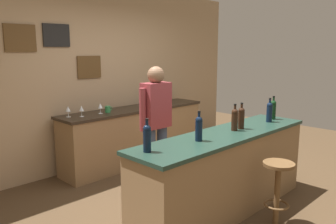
{
  "coord_description": "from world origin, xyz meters",
  "views": [
    {
      "loc": [
        -3.01,
        -2.53,
        1.83
      ],
      "look_at": [
        -0.05,
        0.45,
        1.05
      ],
      "focal_mm": 36.53,
      "sensor_mm": 36.0,
      "label": 1
    }
  ],
  "objects": [
    {
      "name": "wine_bottle_e",
      "position": [
        0.86,
        -0.44,
        1.06
      ],
      "size": [
        0.07,
        0.07,
        0.31
      ],
      "color": "black",
      "rests_on": "bar_counter"
    },
    {
      "name": "side_counter",
      "position": [
        0.4,
        1.65,
        0.45
      ],
      "size": [
        2.56,
        0.56,
        0.9
      ],
      "color": "olive",
      "rests_on": "ground_plane"
    },
    {
      "name": "wine_glass_d",
      "position": [
        0.93,
        1.58,
        1.01
      ],
      "size": [
        0.07,
        0.07,
        0.16
      ],
      "color": "silver",
      "rests_on": "side_counter"
    },
    {
      "name": "wine_glass_b",
      "position": [
        -0.58,
        1.62,
        1.01
      ],
      "size": [
        0.07,
        0.07,
        0.16
      ],
      "color": "silver",
      "rests_on": "side_counter"
    },
    {
      "name": "ground_plane",
      "position": [
        0.0,
        0.0,
        0.0
      ],
      "size": [
        10.0,
        10.0,
        0.0
      ],
      "primitive_type": "plane",
      "color": "#4C3823"
    },
    {
      "name": "wine_glass_e",
      "position": [
        1.04,
        1.7,
        1.01
      ],
      "size": [
        0.07,
        0.07,
        0.16
      ],
      "color": "silver",
      "rests_on": "side_counter"
    },
    {
      "name": "coffee_mug",
      "position": [
        -0.13,
        1.63,
        0.95
      ],
      "size": [
        0.12,
        0.08,
        0.09
      ],
      "color": "#338C4C",
      "rests_on": "side_counter"
    },
    {
      "name": "wine_bottle_f",
      "position": [
        1.06,
        -0.39,
        1.06
      ],
      "size": [
        0.07,
        0.07,
        0.31
      ],
      "color": "black",
      "rests_on": "bar_counter"
    },
    {
      "name": "wine_glass_a",
      "position": [
        -0.73,
        1.72,
        1.01
      ],
      "size": [
        0.07,
        0.07,
        0.16
      ],
      "color": "silver",
      "rests_on": "side_counter"
    },
    {
      "name": "wine_bottle_c",
      "position": [
        0.16,
        -0.4,
        1.06
      ],
      "size": [
        0.07,
        0.07,
        0.31
      ],
      "color": "black",
      "rests_on": "bar_counter"
    },
    {
      "name": "wine_bottle_a",
      "position": [
        -1.07,
        -0.31,
        1.06
      ],
      "size": [
        0.07,
        0.07,
        0.31
      ],
      "color": "black",
      "rests_on": "bar_counter"
    },
    {
      "name": "bar_counter",
      "position": [
        0.0,
        -0.4,
        0.46
      ],
      "size": [
        2.5,
        0.6,
        0.92
      ],
      "color": "olive",
      "rests_on": "ground_plane"
    },
    {
      "name": "wine_glass_c",
      "position": [
        -0.27,
        1.63,
        1.01
      ],
      "size": [
        0.07,
        0.07,
        0.16
      ],
      "color": "silver",
      "rests_on": "side_counter"
    },
    {
      "name": "wine_bottle_d",
      "position": [
        0.29,
        -0.4,
        1.06
      ],
      "size": [
        0.07,
        0.07,
        0.31
      ],
      "color": "black",
      "rests_on": "bar_counter"
    },
    {
      "name": "wine_bottle_b",
      "position": [
        -0.46,
        -0.4,
        1.06
      ],
      "size": [
        0.07,
        0.07,
        0.31
      ],
      "color": "black",
      "rests_on": "bar_counter"
    },
    {
      "name": "back_wall",
      "position": [
        -0.01,
        2.03,
        1.41
      ],
      "size": [
        6.0,
        0.09,
        2.8
      ],
      "color": "tan",
      "rests_on": "ground_plane"
    },
    {
      "name": "bartender",
      "position": [
        -0.17,
        0.54,
        0.94
      ],
      "size": [
        0.52,
        0.21,
        1.62
      ],
      "color": "#384766",
      "rests_on": "ground_plane"
    },
    {
      "name": "bar_stool",
      "position": [
        0.15,
        -0.96,
        0.46
      ],
      "size": [
        0.32,
        0.32,
        0.68
      ],
      "color": "brown",
      "rests_on": "ground_plane"
    }
  ]
}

